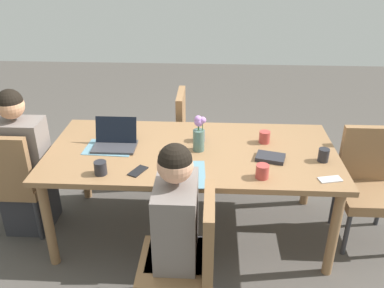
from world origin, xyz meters
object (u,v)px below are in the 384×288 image
(coffee_mug_near_right, at_px, (265,137))
(coffee_mug_centre_right, at_px, (100,168))
(flower_vase, at_px, (199,133))
(chair_near_left_far, at_px, (193,133))
(laptop_head_right_left_near, at_px, (115,141))
(coffee_mug_centre_left, at_px, (324,155))
(phone_black, at_px, (138,171))
(dining_table, at_px, (192,158))
(chair_head_left_right_near, at_px, (369,181))
(chair_head_right_left_near, at_px, (13,177))
(coffee_mug_far_left, at_px, (200,136))
(person_head_right_left_near, at_px, (24,170))
(person_far_left_mid, at_px, (177,244))
(coffee_mug_near_left, at_px, (262,171))
(book_red_cover, at_px, (270,157))
(phone_silver, at_px, (330,179))
(chair_far_left_mid, at_px, (189,255))

(coffee_mug_near_right, xyz_separation_m, coffee_mug_centre_right, (1.15, 0.53, -0.00))
(flower_vase, bearing_deg, chair_near_left_far, -84.20)
(chair_near_left_far, bearing_deg, laptop_head_right_left_near, 55.22)
(coffee_mug_centre_left, xyz_separation_m, phone_black, (1.29, 0.22, -0.04))
(chair_near_left_far, xyz_separation_m, phone_black, (0.32, 1.16, 0.25))
(dining_table, height_order, chair_head_left_right_near, chair_head_left_right_near)
(chair_head_right_left_near, bearing_deg, coffee_mug_far_left, -171.07)
(person_head_right_left_near, xyz_separation_m, coffee_mug_centre_left, (-2.27, 0.13, 0.27))
(dining_table, relative_size, coffee_mug_far_left, 25.50)
(laptop_head_right_left_near, bearing_deg, chair_head_right_left_near, 6.61)
(person_head_right_left_near, relative_size, person_far_left_mid, 1.00)
(coffee_mug_near_left, distance_m, book_red_cover, 0.27)
(flower_vase, relative_size, coffee_mug_near_right, 3.01)
(coffee_mug_centre_left, bearing_deg, chair_head_right_left_near, -1.34)
(chair_head_right_left_near, relative_size, coffee_mug_near_right, 9.72)
(laptop_head_right_left_near, xyz_separation_m, phone_silver, (-1.51, 0.40, -0.04))
(coffee_mug_far_left, bearing_deg, laptop_head_right_left_near, 11.83)
(coffee_mug_far_left, bearing_deg, coffee_mug_centre_right, 39.95)
(coffee_mug_near_left, relative_size, phone_silver, 0.63)
(dining_table, distance_m, flower_vase, 0.22)
(person_far_left_mid, bearing_deg, chair_head_right_left_near, -28.70)
(book_red_cover, height_order, phone_black, book_red_cover)
(person_far_left_mid, bearing_deg, phone_silver, -156.54)
(chair_head_left_right_near, distance_m, book_red_cover, 0.85)
(person_head_right_left_near, distance_m, chair_near_left_far, 1.53)
(chair_far_left_mid, xyz_separation_m, flower_vase, (-0.02, -0.87, 0.39))
(person_far_left_mid, xyz_separation_m, coffee_mug_centre_right, (0.54, -0.42, 0.27))
(person_far_left_mid, distance_m, phone_black, 0.60)
(chair_near_left_far, height_order, phone_black, chair_near_left_far)
(chair_head_right_left_near, xyz_separation_m, coffee_mug_far_left, (-1.44, -0.23, 0.29))
(chair_head_right_left_near, height_order, phone_black, chair_head_right_left_near)
(coffee_mug_near_right, relative_size, coffee_mug_centre_right, 1.01)
(person_far_left_mid, xyz_separation_m, book_red_cover, (-0.62, -0.69, 0.23))
(person_far_left_mid, xyz_separation_m, coffee_mug_centre_left, (-0.99, -0.68, 0.27))
(chair_far_left_mid, relative_size, person_far_left_mid, 0.75)
(coffee_mug_near_left, height_order, coffee_mug_centre_left, coffee_mug_centre_left)
(person_head_right_left_near, bearing_deg, phone_silver, 170.32)
(person_far_left_mid, relative_size, chair_near_left_far, 1.33)
(chair_far_left_mid, xyz_separation_m, laptop_head_right_left_near, (0.61, -0.89, 0.29))
(dining_table, height_order, person_far_left_mid, person_far_left_mid)
(flower_vase, bearing_deg, coffee_mug_far_left, -90.19)
(chair_near_left_far, height_order, coffee_mug_near_right, chair_near_left_far)
(chair_far_left_mid, height_order, coffee_mug_near_left, chair_far_left_mid)
(coffee_mug_near_left, height_order, coffee_mug_far_left, coffee_mug_near_left)
(coffee_mug_far_left, distance_m, book_red_cover, 0.59)
(flower_vase, relative_size, laptop_head_right_left_near, 0.87)
(person_far_left_mid, relative_size, coffee_mug_far_left, 14.14)
(chair_head_left_right_near, xyz_separation_m, coffee_mug_far_left, (1.31, -0.13, 0.29))
(coffee_mug_near_left, relative_size, phone_black, 0.63)
(chair_head_left_right_near, height_order, laptop_head_right_left_near, laptop_head_right_left_near)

